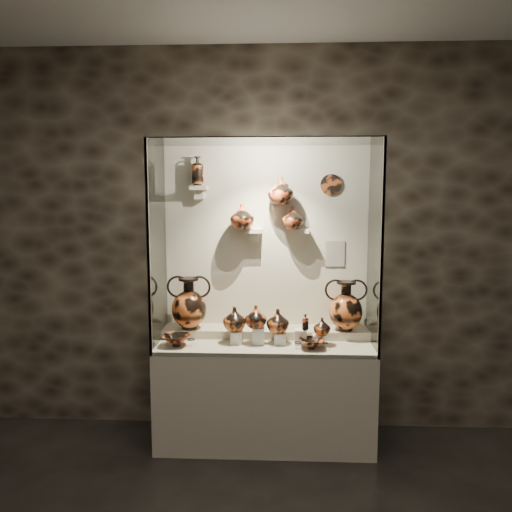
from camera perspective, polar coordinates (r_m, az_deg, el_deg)
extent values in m
cube|color=#2B221B|center=(4.19, 1.16, 1.61)|extent=(5.00, 0.02, 3.20)
cube|color=beige|center=(4.17, 1.00, -15.49)|extent=(1.70, 0.60, 0.80)
cube|color=#BBAB91|center=(4.03, 1.01, -10.02)|extent=(1.68, 0.58, 0.03)
cube|color=#BBAB91|center=(4.18, 1.08, -8.86)|extent=(1.70, 0.25, 0.10)
cube|color=beige|center=(4.18, 1.16, 1.60)|extent=(1.70, 0.03, 1.60)
cube|color=white|center=(3.58, 0.91, 0.69)|extent=(1.70, 0.01, 1.60)
cube|color=white|center=(3.98, -11.22, 1.20)|extent=(0.01, 0.60, 1.60)
cube|color=white|center=(3.94, 13.44, 1.08)|extent=(0.01, 0.60, 1.60)
cube|color=white|center=(3.87, 1.07, 12.97)|extent=(1.70, 0.60, 0.01)
cube|color=gray|center=(3.70, -12.20, 0.75)|extent=(0.02, 0.02, 1.60)
cube|color=gray|center=(3.65, 14.20, 0.62)|extent=(0.02, 0.02, 1.60)
cube|color=silver|center=(3.97, -2.22, -9.28)|extent=(0.09, 0.09, 0.10)
cube|color=silver|center=(3.96, 0.26, -9.11)|extent=(0.09, 0.09, 0.13)
cube|color=silver|center=(3.96, 2.76, -9.41)|extent=(0.09, 0.09, 0.09)
cube|color=silver|center=(3.96, 5.10, -9.21)|extent=(0.09, 0.09, 0.12)
cube|color=silver|center=(3.97, 7.15, -9.47)|extent=(0.09, 0.09, 0.08)
cube|color=beige|center=(4.14, -6.55, 7.74)|extent=(0.14, 0.12, 0.04)
cube|color=beige|center=(4.10, -0.26, 2.90)|extent=(0.14, 0.12, 0.04)
cube|color=beige|center=(4.09, 2.55, 5.69)|extent=(0.10, 0.12, 0.04)
cube|color=beige|center=(4.10, 5.05, 2.87)|extent=(0.14, 0.12, 0.04)
imported|color=#CF5F27|center=(3.95, -2.47, -7.19)|extent=(0.19, 0.19, 0.19)
imported|color=#BF4621|center=(3.92, -0.02, -6.96)|extent=(0.21, 0.21, 0.18)
imported|color=#CF5F27|center=(3.94, 2.50, -7.42)|extent=(0.22, 0.22, 0.19)
imported|color=#CF5F27|center=(3.94, 7.55, -7.99)|extent=(0.15, 0.15, 0.14)
imported|color=#BF4621|center=(4.06, -1.61, 4.54)|extent=(0.21, 0.21, 0.20)
imported|color=#BF4621|center=(4.04, 2.84, 7.45)|extent=(0.27, 0.27, 0.22)
imported|color=#BF4621|center=(4.06, 4.21, 4.37)|extent=(0.22, 0.22, 0.18)
cylinder|color=brown|center=(4.16, 8.56, 8.05)|extent=(0.17, 0.02, 0.17)
cube|color=beige|center=(4.20, 9.01, 0.26)|extent=(0.16, 0.01, 0.21)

